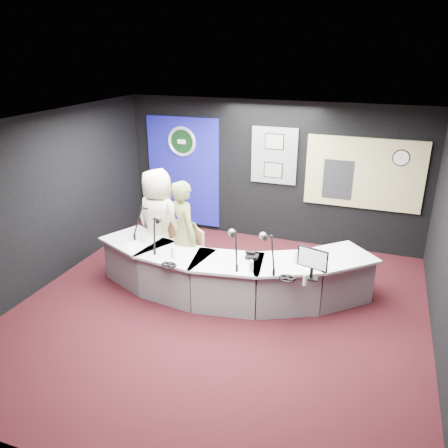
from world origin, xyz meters
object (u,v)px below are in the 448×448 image
(broadcast_desk, at_px, (228,273))
(armchair_right, at_px, (185,258))
(armchair_left, at_px, (160,246))
(person_woman, at_px, (184,234))
(person_man, at_px, (158,222))

(broadcast_desk, height_order, armchair_right, armchair_right)
(armchair_left, bearing_deg, person_woman, 2.23)
(broadcast_desk, distance_m, person_woman, 0.95)
(armchair_right, relative_size, person_woman, 0.52)
(broadcast_desk, xyz_separation_m, person_man, (-1.39, 0.36, 0.55))
(armchair_left, height_order, person_man, person_man)
(armchair_left, bearing_deg, broadcast_desk, 10.54)
(person_woman, bearing_deg, person_man, 19.64)
(armchair_left, height_order, armchair_right, armchair_left)
(person_man, bearing_deg, armchair_right, 169.59)
(person_man, distance_m, person_woman, 0.66)
(broadcast_desk, bearing_deg, armchair_left, 165.36)
(armchair_right, bearing_deg, person_woman, 0.00)
(armchair_left, relative_size, person_man, 0.50)
(person_woman, bearing_deg, broadcast_desk, -145.05)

